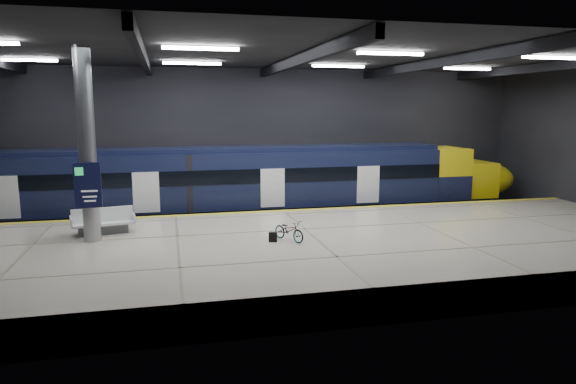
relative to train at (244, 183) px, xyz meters
name	(u,v)px	position (x,y,z in m)	size (l,w,h in m)	color
ground	(299,249)	(1.48, -5.50, -2.06)	(30.00, 30.00, 0.00)	black
room_shell	(299,112)	(1.48, -5.49, 3.66)	(30.10, 16.10, 8.05)	black
platform	(315,252)	(1.48, -8.00, -1.51)	(30.00, 11.00, 1.10)	beige
safety_strip	(284,211)	(1.48, -2.75, -0.95)	(30.00, 0.40, 0.01)	gold
rails	(273,220)	(1.48, 0.00, -1.98)	(30.00, 1.52, 0.16)	gray
train	(244,183)	(0.00, 0.00, 0.00)	(29.40, 2.84, 3.79)	black
bench	(103,224)	(-6.27, -5.48, -0.60)	(2.45, 1.39, 1.02)	#595B60
bicycle	(289,230)	(0.43, -8.15, -0.58)	(0.51, 1.46, 0.77)	#99999E
pannier_bag	(273,237)	(-0.17, -8.15, -0.78)	(0.30, 0.18, 0.35)	black
info_column	(87,148)	(-6.52, -6.52, 2.40)	(0.90, 0.78, 6.90)	#9EA0A5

